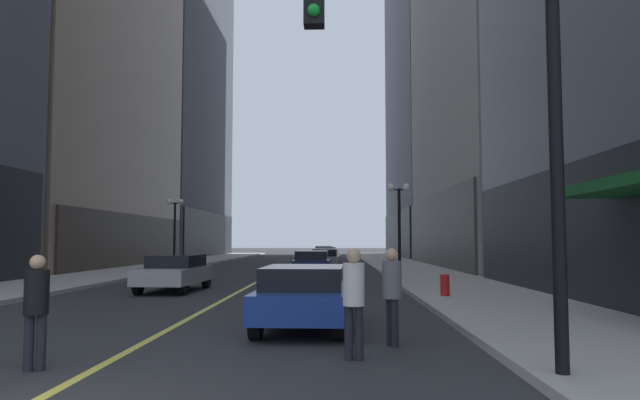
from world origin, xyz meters
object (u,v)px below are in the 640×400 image
at_px(street_lamp_left_far, 175,218).
at_px(car_blue, 305,295).
at_px(car_navy, 312,262).
at_px(pedestrian_in_grey_suit, 392,289).
at_px(traffic_light_near_right, 475,99).
at_px(car_maroon, 324,252).
at_px(street_lamp_right_mid, 399,209).
at_px(car_grey, 326,258).
at_px(fire_hydrant_right, 445,288).
at_px(pedestrian_in_black_coat, 36,303).
at_px(car_silver, 175,271).
at_px(pedestrian_in_white_shirt, 354,295).
at_px(car_white, 326,255).

bearing_deg(street_lamp_left_far, car_blue, -68.38).
xyz_separation_m(car_navy, pedestrian_in_grey_suit, (2.16, -19.85, 0.29)).
relative_size(pedestrian_in_grey_suit, traffic_light_near_right, 0.30).
bearing_deg(street_lamp_left_far, car_maroon, 65.09).
relative_size(car_maroon, street_lamp_right_mid, 1.03).
xyz_separation_m(car_grey, car_maroon, (-0.42, 17.69, -0.00)).
height_order(car_blue, fire_hydrant_right, car_blue).
height_order(car_grey, street_lamp_left_far, street_lamp_left_far).
height_order(pedestrian_in_grey_suit, street_lamp_left_far, street_lamp_left_far).
distance_m(car_blue, pedestrian_in_black_coat, 5.46).
bearing_deg(traffic_light_near_right, car_silver, 119.47).
height_order(car_maroon, street_lamp_right_mid, street_lamp_right_mid).
xyz_separation_m(pedestrian_in_white_shirt, traffic_light_near_right, (1.58, -1.52, 2.73)).
bearing_deg(pedestrian_in_black_coat, car_maroon, 85.90).
relative_size(car_maroon, pedestrian_in_black_coat, 2.75).
height_order(car_maroon, pedestrian_in_black_coat, pedestrian_in_black_coat).
height_order(car_maroon, street_lamp_left_far, street_lamp_left_far).
distance_m(car_grey, car_white, 9.52).
bearing_deg(car_blue, car_maroon, 90.44).
xyz_separation_m(pedestrian_in_black_coat, traffic_light_near_right, (6.17, -0.67, 2.78)).
xyz_separation_m(pedestrian_in_grey_suit, traffic_light_near_right, (0.86, -2.73, 2.74)).
height_order(car_blue, car_white, same).
distance_m(car_maroon, pedestrian_in_black_coat, 46.66).
relative_size(car_navy, traffic_light_near_right, 0.74).
bearing_deg(car_silver, traffic_light_near_right, -60.53).
bearing_deg(pedestrian_in_grey_suit, street_lamp_left_far, 113.30).
height_order(car_silver, traffic_light_near_right, traffic_light_near_right).
xyz_separation_m(car_navy, street_lamp_right_mid, (4.08, -3.99, 2.54)).
bearing_deg(fire_hydrant_right, pedestrian_in_grey_suit, -107.10).
height_order(car_blue, street_lamp_left_far, street_lamp_left_far).
height_order(pedestrian_in_white_shirt, street_lamp_left_far, street_lamp_left_far).
height_order(pedestrian_in_white_shirt, traffic_light_near_right, traffic_light_near_right).
relative_size(car_navy, pedestrian_in_white_shirt, 2.43).
height_order(pedestrian_in_white_shirt, fire_hydrant_right, pedestrian_in_white_shirt).
bearing_deg(car_navy, car_grey, 84.97).
bearing_deg(car_navy, pedestrian_in_white_shirt, -86.07).
xyz_separation_m(street_lamp_left_far, street_lamp_right_mid, (12.80, -9.43, 0.00)).
xyz_separation_m(car_blue, street_lamp_right_mid, (3.56, 13.87, 2.54)).
bearing_deg(car_blue, traffic_light_near_right, -61.94).
bearing_deg(car_navy, traffic_light_near_right, -82.37).
height_order(car_grey, traffic_light_near_right, traffic_light_near_right).
xyz_separation_m(car_white, pedestrian_in_black_coat, (-3.64, -38.37, 0.25)).
bearing_deg(car_grey, street_lamp_right_mid, -72.43).
xyz_separation_m(car_navy, street_lamp_left_far, (-8.72, 5.44, 2.54)).
relative_size(car_blue, pedestrian_in_black_coat, 2.60).
bearing_deg(car_navy, pedestrian_in_grey_suit, -83.78).
height_order(car_silver, pedestrian_in_white_shirt, pedestrian_in_white_shirt).
distance_m(car_white, pedestrian_in_white_shirt, 37.53).
distance_m(pedestrian_in_grey_suit, street_lamp_left_far, 27.62).
bearing_deg(car_silver, car_grey, 71.44).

